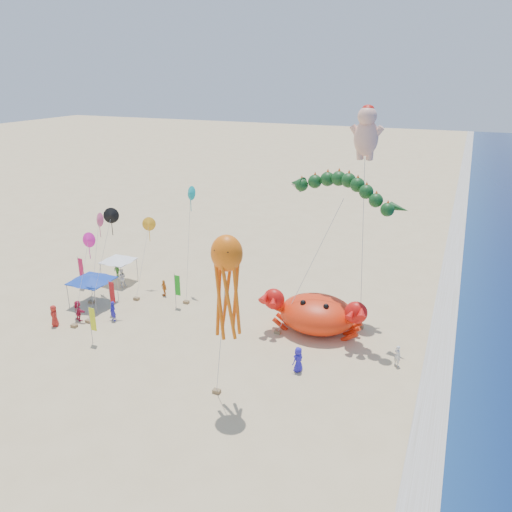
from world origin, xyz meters
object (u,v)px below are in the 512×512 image
at_px(crab_inflatable, 317,313).
at_px(canopy_blue, 91,279).
at_px(cherub_kite, 366,132).
at_px(canopy_white, 118,259).
at_px(dragon_kite, 342,193).
at_px(octopus_kite, 227,279).

relative_size(crab_inflatable, canopy_blue, 2.31).
distance_m(cherub_kite, canopy_white, 26.37).
bearing_deg(cherub_kite, dragon_kite, -105.29).
distance_m(cherub_kite, canopy_blue, 26.66).
distance_m(crab_inflatable, canopy_blue, 20.20).
xyz_separation_m(crab_inflatable, cherub_kite, (1.90, 5.21, 13.74)).
distance_m(octopus_kite, canopy_blue, 19.98).
xyz_separation_m(crab_inflatable, canopy_white, (-20.89, 2.06, 0.84)).
xyz_separation_m(cherub_kite, canopy_blue, (-21.87, -8.14, -12.90)).
relative_size(octopus_kite, canopy_white, 3.70).
height_order(dragon_kite, canopy_blue, dragon_kite).
xyz_separation_m(crab_inflatable, dragon_kite, (1.01, 1.97, 9.51)).
height_order(crab_inflatable, canopy_blue, crab_inflatable).
bearing_deg(canopy_white, cherub_kite, 7.87).
height_order(dragon_kite, octopus_kite, dragon_kite).
bearing_deg(dragon_kite, crab_inflatable, -117.26).
height_order(crab_inflatable, cherub_kite, cherub_kite).
relative_size(dragon_kite, canopy_white, 4.08).
bearing_deg(cherub_kite, crab_inflatable, -110.03).
distance_m(dragon_kite, canopy_white, 23.55).
height_order(crab_inflatable, canopy_white, crab_inflatable).
relative_size(cherub_kite, canopy_blue, 4.84).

